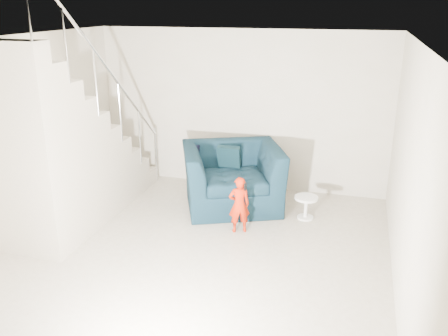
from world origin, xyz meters
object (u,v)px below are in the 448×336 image
(side_table, at_px, (306,204))
(staircase, at_px, (66,162))
(toddler, at_px, (239,205))
(armchair, at_px, (232,177))

(side_table, distance_m, staircase, 3.55)
(toddler, xyz_separation_m, staircase, (-2.44, -0.41, 0.54))
(armchair, distance_m, side_table, 1.23)
(armchair, height_order, toddler, armchair)
(armchair, distance_m, toddler, 0.93)
(armchair, relative_size, staircase, 0.41)
(toddler, xyz_separation_m, side_table, (0.86, 0.70, -0.18))
(side_table, xyz_separation_m, staircase, (-3.30, -1.11, 0.71))
(toddler, relative_size, side_table, 2.34)
(armchair, xyz_separation_m, toddler, (0.33, -0.86, -0.07))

